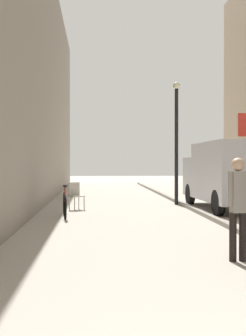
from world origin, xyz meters
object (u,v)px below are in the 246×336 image
Objects in this scene: delivery_van at (228,174)px; lamp_post at (176,135)px; pedestrian_main_foreground at (238,202)px; cafe_chair_near_window at (75,194)px; bicycle_leaning at (65,205)px.

lamp_post reaches higher than delivery_van.
pedestrian_main_foreground is 0.32× the size of delivery_van.
cafe_chair_near_window is at bearing -158.20° from lamp_post.
cafe_chair_near_window is (0.22, 2.19, 0.17)m from bicycle_leaning.
bicycle_leaning is (-3.25, 6.03, -0.61)m from pedestrian_main_foreground.
lamp_post is (-1.48, 1.84, 1.47)m from delivery_van.
pedestrian_main_foreground is 0.36× the size of lamp_post.
lamp_post is at bearing 37.05° from bicycle_leaning.
lamp_post is 4.67m from cafe_chair_near_window.
lamp_post is (0.81, 9.76, 1.73)m from pedestrian_main_foreground.
bicycle_leaning is (-4.06, -3.73, -2.34)m from lamp_post.
cafe_chair_near_window is at bearing 175.86° from delivery_van.
pedestrian_main_foreground is 6.88m from bicycle_leaning.
lamp_post is at bearing 170.24° from cafe_chair_near_window.
lamp_post is 5.06× the size of cafe_chair_near_window.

